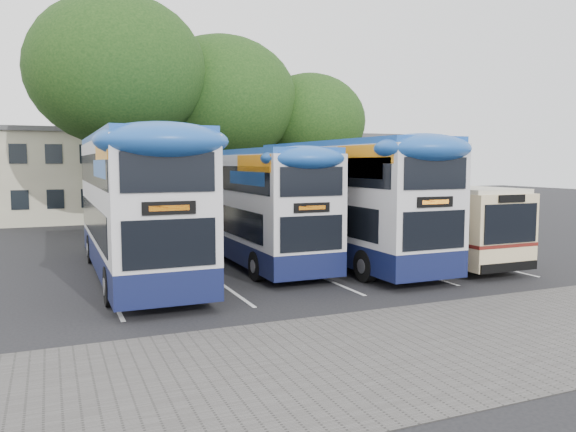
% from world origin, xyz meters
% --- Properties ---
extents(ground, '(120.00, 120.00, 0.00)m').
position_xyz_m(ground, '(0.00, 0.00, 0.00)').
color(ground, black).
rests_on(ground, ground).
extents(paving_strip, '(40.00, 6.00, 0.01)m').
position_xyz_m(paving_strip, '(-2.00, -5.00, 0.01)').
color(paving_strip, '#595654').
rests_on(paving_strip, ground).
extents(bay_lines, '(14.12, 11.00, 0.01)m').
position_xyz_m(bay_lines, '(-3.75, 5.00, 0.01)').
color(bay_lines, silver).
rests_on(bay_lines, ground).
extents(depot_building, '(32.40, 8.40, 6.20)m').
position_xyz_m(depot_building, '(0.00, 26.99, 3.15)').
color(depot_building, '#A9A188').
rests_on(depot_building, ground).
extents(lamp_post, '(0.25, 1.05, 9.06)m').
position_xyz_m(lamp_post, '(6.00, 19.97, 5.08)').
color(lamp_post, gray).
rests_on(lamp_post, ground).
extents(tree_left, '(9.25, 9.25, 12.64)m').
position_xyz_m(tree_left, '(-8.83, 16.18, 8.70)').
color(tree_left, black).
rests_on(tree_left, ground).
extents(tree_mid, '(9.07, 9.07, 11.52)m').
position_xyz_m(tree_mid, '(-2.60, 18.32, 7.65)').
color(tree_mid, black).
rests_on(tree_mid, ground).
extents(tree_right, '(7.18, 7.18, 9.66)m').
position_xyz_m(tree_right, '(3.30, 18.37, 6.59)').
color(tree_right, black).
rests_on(tree_right, ground).
extents(bus_dd_left, '(2.87, 11.82, 4.93)m').
position_xyz_m(bus_dd_left, '(-9.60, 5.17, 2.71)').
color(bus_dd_left, '#11173E').
rests_on(bus_dd_left, ground).
extents(bus_dd_mid, '(2.60, 10.71, 4.46)m').
position_xyz_m(bus_dd_mid, '(-4.84, 6.32, 2.46)').
color(bus_dd_mid, '#11173E').
rests_on(bus_dd_mid, ground).
extents(bus_dd_right, '(2.79, 11.51, 4.80)m').
position_xyz_m(bus_dd_right, '(-1.49, 5.01, 2.64)').
color(bus_dd_right, '#11173E').
rests_on(bus_dd_right, ground).
extents(bus_single, '(2.62, 10.28, 3.07)m').
position_xyz_m(bus_single, '(1.87, 4.73, 1.74)').
color(bus_single, beige).
rests_on(bus_single, ground).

